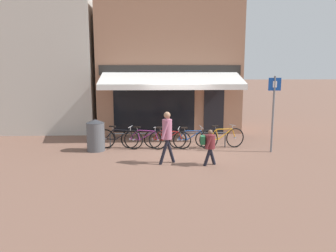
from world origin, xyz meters
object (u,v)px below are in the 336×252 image
object	(u,v)px
bicycle_blue	(191,139)
pedestrian_adult	(167,131)
bicycle_red	(167,139)
bicycle_purple	(144,139)
pedestrian_child	(209,144)
parking_sign	(273,107)
bicycle_orange	(222,138)
litter_bin	(96,135)
bicycle_black	(119,139)

from	to	relation	value
bicycle_blue	pedestrian_adult	size ratio (longest dim) A/B	1.01
bicycle_red	bicycle_blue	world-z (taller)	bicycle_red
bicycle_purple	pedestrian_adult	world-z (taller)	pedestrian_adult
pedestrian_child	parking_sign	xyz separation A→B (m)	(2.51, 1.51, 0.95)
parking_sign	pedestrian_adult	bearing A→B (deg)	-161.62
bicycle_red	pedestrian_child	world-z (taller)	pedestrian_child
bicycle_blue	bicycle_orange	size ratio (longest dim) A/B	0.94
pedestrian_child	pedestrian_adult	bearing A→B (deg)	175.21
litter_bin	bicycle_black	bearing A→B (deg)	17.98
bicycle_red	pedestrian_adult	bearing A→B (deg)	-81.00
bicycle_black	parking_sign	bearing A→B (deg)	4.69
bicycle_red	litter_bin	world-z (taller)	litter_bin
pedestrian_child	bicycle_blue	bearing A→B (deg)	103.85
bicycle_red	litter_bin	distance (m)	2.60
litter_bin	bicycle_orange	bearing A→B (deg)	1.75
bicycle_orange	parking_sign	distance (m)	2.15
pedestrian_adult	parking_sign	xyz separation A→B (m)	(3.78, 1.26, 0.61)
bicycle_purple	bicycle_blue	world-z (taller)	bicycle_purple
bicycle_red	bicycle_orange	bearing A→B (deg)	10.80
bicycle_red	litter_bin	xyz separation A→B (m)	(-2.58, -0.17, 0.21)
bicycle_red	bicycle_blue	distance (m)	0.89
bicycle_red	litter_bin	bearing A→B (deg)	-164.56
litter_bin	parking_sign	size ratio (longest dim) A/B	0.43
bicycle_blue	pedestrian_adult	world-z (taller)	pedestrian_adult
bicycle_red	pedestrian_child	size ratio (longest dim) A/B	1.56
pedestrian_child	parking_sign	distance (m)	3.08
bicycle_blue	bicycle_orange	xyz separation A→B (m)	(1.15, -0.11, 0.03)
bicycle_orange	litter_bin	world-z (taller)	litter_bin
bicycle_red	parking_sign	size ratio (longest dim) A/B	0.65
bicycle_orange	parking_sign	world-z (taller)	parking_sign
bicycle_purple	parking_sign	bearing A→B (deg)	3.02
pedestrian_adult	litter_bin	xyz separation A→B (m)	(-2.49, 1.74, -0.44)
bicycle_blue	bicycle_red	bearing A→B (deg)	178.37
bicycle_blue	bicycle_black	bearing A→B (deg)	172.78
pedestrian_adult	parking_sign	bearing A→B (deg)	11.90
bicycle_black	bicycle_blue	size ratio (longest dim) A/B	1.05
parking_sign	bicycle_orange	bearing A→B (deg)	159.31
pedestrian_adult	litter_bin	bearing A→B (deg)	138.64
bicycle_black	bicycle_orange	distance (m)	3.81
bicycle_black	bicycle_red	world-z (taller)	bicycle_black
bicycle_orange	pedestrian_adult	distance (m)	2.91
bicycle_purple	litter_bin	distance (m)	1.74
bicycle_blue	bicycle_orange	distance (m)	1.16
bicycle_red	pedestrian_adult	size ratio (longest dim) A/B	1.07
bicycle_red	pedestrian_child	distance (m)	2.48
pedestrian_child	parking_sign	world-z (taller)	parking_sign
bicycle_black	bicycle_red	xyz separation A→B (m)	(1.76, -0.09, -0.02)
pedestrian_adult	pedestrian_child	size ratio (longest dim) A/B	1.47
pedestrian_adult	bicycle_black	bearing A→B (deg)	123.38
bicycle_purple	parking_sign	size ratio (longest dim) A/B	0.66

